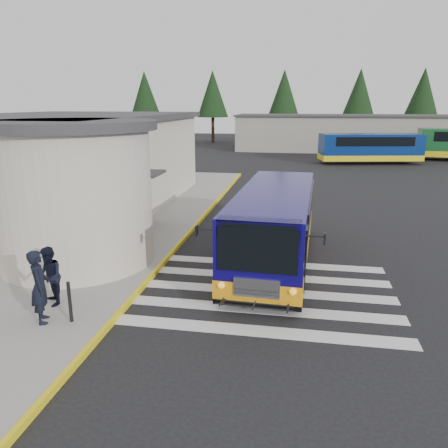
% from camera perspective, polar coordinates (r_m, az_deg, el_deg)
% --- Properties ---
extents(ground, '(140.00, 140.00, 0.00)m').
position_cam_1_polar(ground, '(14.08, 7.04, -7.55)').
color(ground, black).
rests_on(ground, ground).
extents(sidewalk, '(10.00, 34.00, 0.15)m').
position_cam_1_polar(sidewalk, '(20.18, -18.73, -0.90)').
color(sidewalk, gray).
rests_on(sidewalk, ground).
extents(curb_strip, '(0.12, 34.00, 0.16)m').
position_cam_1_polar(curb_strip, '(18.37, -5.00, -1.68)').
color(curb_strip, yellow).
rests_on(curb_strip, ground).
extents(station_building, '(12.70, 18.70, 4.80)m').
position_cam_1_polar(station_building, '(23.06, -19.93, 7.30)').
color(station_building, beige).
rests_on(station_building, ground).
extents(crosswalk, '(8.00, 5.35, 0.01)m').
position_cam_1_polar(crosswalk, '(13.37, 4.69, -8.74)').
color(crosswalk, silver).
rests_on(crosswalk, ground).
extents(depot_building, '(26.40, 8.40, 4.20)m').
position_cam_1_polar(depot_building, '(55.34, 15.80, 11.40)').
color(depot_building, gray).
rests_on(depot_building, ground).
extents(tree_line, '(58.40, 4.40, 10.00)m').
position_cam_1_polar(tree_line, '(63.24, 15.68, 16.09)').
color(tree_line, black).
rests_on(tree_line, ground).
extents(transit_bus, '(3.37, 9.35, 2.61)m').
position_cam_1_polar(transit_bus, '(15.42, 6.58, -0.56)').
color(transit_bus, '#0F0759').
rests_on(transit_bus, ground).
extents(pedestrian_a, '(0.74, 0.82, 1.89)m').
position_cam_1_polar(pedestrian_a, '(11.85, -22.95, -7.53)').
color(pedestrian_a, black).
rests_on(pedestrian_a, sidewalk).
extents(pedestrian_b, '(0.99, 1.01, 1.64)m').
position_cam_1_polar(pedestrian_b, '(12.77, -21.86, -6.38)').
color(pedestrian_b, black).
rests_on(pedestrian_b, sidewalk).
extents(bollard, '(0.09, 0.09, 1.08)m').
position_cam_1_polar(bollard, '(11.74, -19.49, -9.57)').
color(bollard, black).
rests_on(bollard, sidewalk).
extents(far_bus_a, '(9.59, 4.31, 2.39)m').
position_cam_1_polar(far_bus_a, '(43.52, 18.56, 9.51)').
color(far_bus_a, navy).
rests_on(far_bus_a, ground).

